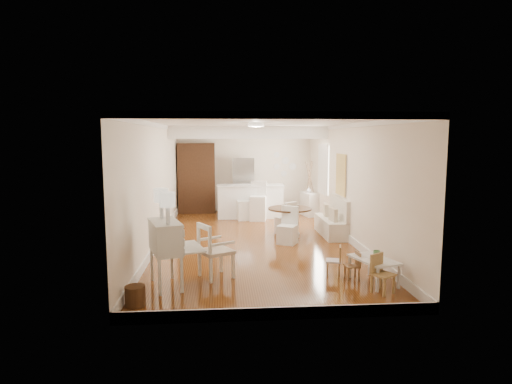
{
  "coord_description": "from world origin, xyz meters",
  "views": [
    {
      "loc": [
        -0.75,
        -10.0,
        2.46
      ],
      "look_at": [
        0.06,
        0.3,
        1.16
      ],
      "focal_mm": 30.0,
      "sensor_mm": 36.0,
      "label": 1
    }
  ],
  "objects": [
    {
      "name": "breakfast_counter",
      "position": [
        0.1,
        3.1,
        0.52
      ],
      "size": [
        2.05,
        0.65,
        1.03
      ],
      "primitive_type": "cube",
      "color": "white",
      "rests_on": "ground"
    },
    {
      "name": "slip_chair_far",
      "position": [
        0.86,
        0.76,
        0.42
      ],
      "size": [
        0.57,
        0.58,
        0.85
      ],
      "primitive_type": "cube",
      "rotation": [
        0.0,
        0.0,
        -2.47
      ],
      "color": "white",
      "rests_on": "ground"
    },
    {
      "name": "secretary_bureau",
      "position": [
        -1.7,
        -3.02,
        0.56
      ],
      "size": [
        1.1,
        1.11,
        1.11
      ],
      "primitive_type": "cube",
      "rotation": [
        0.0,
        0.0,
        0.32
      ],
      "color": "silver",
      "rests_on": "ground"
    },
    {
      "name": "wicker_basket",
      "position": [
        -2.05,
        -3.83,
        0.15
      ],
      "size": [
        0.3,
        0.3,
        0.3
      ],
      "primitive_type": "cylinder",
      "rotation": [
        0.0,
        0.0,
        0.0
      ],
      "color": "#4A2D17",
      "rests_on": "ground"
    },
    {
      "name": "bar_stool_right",
      "position": [
        0.31,
        2.63,
        0.59
      ],
      "size": [
        0.55,
        0.55,
        1.17
      ],
      "primitive_type": "cube",
      "rotation": [
        0.0,
        0.0,
        -0.19
      ],
      "color": "white",
      "rests_on": "ground"
    },
    {
      "name": "kids_chair_a",
      "position": [
        1.5,
        -2.92,
        0.25
      ],
      "size": [
        0.25,
        0.25,
        0.5
      ],
      "primitive_type": "cube",
      "rotation": [
        0.0,
        0.0,
        -1.51
      ],
      "color": "#A27549",
      "rests_on": "ground"
    },
    {
      "name": "pantry_cabinet",
      "position": [
        -1.6,
        4.18,
        1.15
      ],
      "size": [
        1.2,
        0.6,
        2.3
      ],
      "primitive_type": "cube",
      "color": "#381E11",
      "rests_on": "ground"
    },
    {
      "name": "room",
      "position": [
        0.04,
        0.32,
        1.98
      ],
      "size": [
        9.0,
        9.04,
        2.82
      ],
      "color": "brown",
      "rests_on": "ground"
    },
    {
      "name": "slip_chair_near",
      "position": [
        0.76,
        -0.28,
        0.43
      ],
      "size": [
        0.56,
        0.57,
        0.86
      ],
      "primitive_type": "cube",
      "rotation": [
        0.0,
        0.0,
        -0.47
      ],
      "color": "white",
      "rests_on": "ground"
    },
    {
      "name": "banquette",
      "position": [
        1.99,
        0.5,
        0.49
      ],
      "size": [
        0.52,
        1.6,
        0.98
      ],
      "primitive_type": "cube",
      "color": "silver",
      "rests_on": "ground"
    },
    {
      "name": "fridge",
      "position": [
        0.3,
        4.15,
        0.9
      ],
      "size": [
        0.75,
        0.65,
        1.8
      ],
      "primitive_type": "imported",
      "color": "silver",
      "rests_on": "ground"
    },
    {
      "name": "branch_vase",
      "position": [
        1.98,
        3.32,
        0.82
      ],
      "size": [
        0.2,
        0.2,
        0.16
      ],
      "primitive_type": "imported",
      "rotation": [
        0.0,
        0.0,
        0.32
      ],
      "color": "silver",
      "rests_on": "sideboard"
    },
    {
      "name": "kids_chair_b",
      "position": [
        1.23,
        -2.66,
        0.28
      ],
      "size": [
        0.33,
        0.33,
        0.55
      ],
      "primitive_type": "cube",
      "rotation": [
        0.0,
        0.0,
        -1.84
      ],
      "color": "#A97F4C",
      "rests_on": "ground"
    },
    {
      "name": "kids_table",
      "position": [
        1.8,
        -3.13,
        0.21
      ],
      "size": [
        0.75,
        0.97,
        0.43
      ],
      "primitive_type": "cube",
      "rotation": [
        0.0,
        0.0,
        0.31
      ],
      "color": "white",
      "rests_on": "ground"
    },
    {
      "name": "bar_stool_left",
      "position": [
        -0.13,
        2.71,
        0.47
      ],
      "size": [
        0.43,
        0.43,
        0.94
      ],
      "primitive_type": "cube",
      "rotation": [
        0.0,
        0.0,
        0.16
      ],
      "color": "white",
      "rests_on": "ground"
    },
    {
      "name": "kids_chair_c",
      "position": [
        1.78,
        -3.61,
        0.32
      ],
      "size": [
        0.42,
        0.42,
        0.63
      ],
      "primitive_type": "cube",
      "rotation": [
        0.0,
        0.0,
        0.58
      ],
      "color": "tan",
      "rests_on": "ground"
    },
    {
      "name": "sideboard",
      "position": [
        2.0,
        3.28,
        0.37
      ],
      "size": [
        0.5,
        0.83,
        0.74
      ],
      "primitive_type": "cube",
      "rotation": [
        0.0,
        0.0,
        0.21
      ],
      "color": "silver",
      "rests_on": "ground"
    },
    {
      "name": "pencil_cup",
      "position": [
        1.9,
        -2.98,
        0.48
      ],
      "size": [
        0.15,
        0.15,
        0.1
      ],
      "primitive_type": "imported",
      "rotation": [
        0.0,
        0.0,
        -0.28
      ],
      "color": "#5F9F5D",
      "rests_on": "kids_table"
    },
    {
      "name": "dining_table",
      "position": [
        0.91,
        0.38,
        0.37
      ],
      "size": [
        1.3,
        1.3,
        0.74
      ],
      "primitive_type": "cylinder",
      "rotation": [
        0.0,
        0.0,
        -0.23
      ],
      "color": "#4A2E18",
      "rests_on": "ground"
    },
    {
      "name": "gustavian_armchair",
      "position": [
        -0.88,
        -2.61,
        0.49
      ],
      "size": [
        0.77,
        0.77,
        0.98
      ],
      "primitive_type": "cube",
      "rotation": [
        0.0,
        0.0,
        2.07
      ],
      "color": "white",
      "rests_on": "ground"
    }
  ]
}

